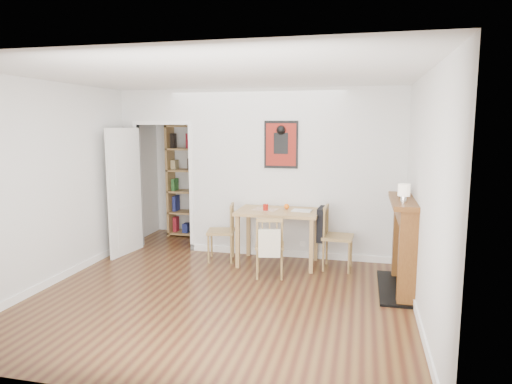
% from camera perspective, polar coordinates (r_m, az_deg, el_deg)
% --- Properties ---
extents(ground, '(5.20, 5.20, 0.00)m').
position_cam_1_polar(ground, '(6.10, -3.03, -11.25)').
color(ground, brown).
rests_on(ground, ground).
extents(room_shell, '(5.20, 5.20, 5.20)m').
position_cam_1_polar(room_shell, '(7.06, 0.73, 2.30)').
color(room_shell, silver).
rests_on(room_shell, ground).
extents(dining_table, '(1.19, 0.76, 0.81)m').
position_cam_1_polar(dining_table, '(6.70, 2.77, -3.12)').
color(dining_table, '#A88A4E').
rests_on(dining_table, ground).
extents(chair_left, '(0.51, 0.51, 0.88)m').
position_cam_1_polar(chair_left, '(6.95, -4.41, -5.03)').
color(chair_left, '#A4834C').
rests_on(chair_left, ground).
extents(chair_right, '(0.54, 0.48, 0.92)m').
position_cam_1_polar(chair_right, '(6.61, 10.02, -5.50)').
color(chair_right, '#A4834C').
rests_on(chair_right, ground).
extents(chair_front, '(0.49, 0.54, 0.84)m').
position_cam_1_polar(chair_front, '(6.21, 1.72, -6.74)').
color(chair_front, '#A4834C').
rests_on(chair_front, ground).
extents(bookshelf, '(0.87, 0.35, 2.07)m').
position_cam_1_polar(bookshelf, '(8.46, -8.08, 1.35)').
color(bookshelf, '#A88A4E').
rests_on(bookshelf, ground).
extents(fireplace, '(0.45, 1.25, 1.16)m').
position_cam_1_polar(fireplace, '(5.96, 18.10, -5.96)').
color(fireplace, brown).
rests_on(fireplace, ground).
extents(red_glass, '(0.08, 0.08, 0.10)m').
position_cam_1_polar(red_glass, '(6.64, 1.21, -1.92)').
color(red_glass, maroon).
rests_on(red_glass, dining_table).
extents(orange_fruit, '(0.08, 0.08, 0.08)m').
position_cam_1_polar(orange_fruit, '(6.78, 3.86, -1.81)').
color(orange_fruit, orange).
rests_on(orange_fruit, dining_table).
extents(placemat, '(0.40, 0.33, 0.00)m').
position_cam_1_polar(placemat, '(6.73, 1.18, -2.19)').
color(placemat, beige).
rests_on(placemat, dining_table).
extents(notebook, '(0.29, 0.23, 0.01)m').
position_cam_1_polar(notebook, '(6.65, 5.75, -2.33)').
color(notebook, silver).
rests_on(notebook, dining_table).
extents(mantel_lamp, '(0.14, 0.14, 0.22)m').
position_cam_1_polar(mantel_lamp, '(5.53, 18.01, 0.11)').
color(mantel_lamp, silver).
rests_on(mantel_lamp, fireplace).
extents(ceramic_jar_a, '(0.10, 0.10, 0.13)m').
position_cam_1_polar(ceramic_jar_a, '(5.97, 17.96, 0.01)').
color(ceramic_jar_a, black).
rests_on(ceramic_jar_a, fireplace).
extents(ceramic_jar_b, '(0.08, 0.08, 0.09)m').
position_cam_1_polar(ceramic_jar_b, '(6.17, 18.07, 0.12)').
color(ceramic_jar_b, black).
rests_on(ceramic_jar_b, fireplace).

